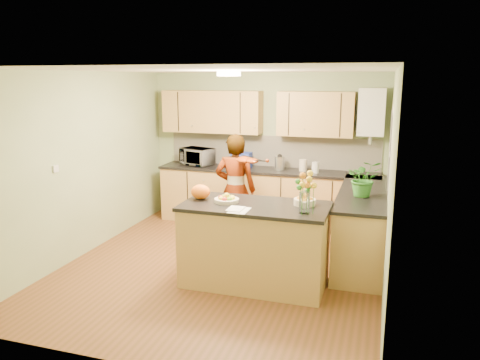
% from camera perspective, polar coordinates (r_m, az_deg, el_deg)
% --- Properties ---
extents(floor, '(4.50, 4.50, 0.00)m').
position_cam_1_polar(floor, '(6.20, -2.16, -10.52)').
color(floor, brown).
rests_on(floor, ground).
extents(ceiling, '(4.00, 4.50, 0.02)m').
position_cam_1_polar(ceiling, '(5.72, -2.37, 13.26)').
color(ceiling, white).
rests_on(ceiling, wall_back).
extents(wall_back, '(4.00, 0.02, 2.50)m').
position_cam_1_polar(wall_back, '(7.96, 3.17, 3.94)').
color(wall_back, gray).
rests_on(wall_back, floor).
extents(wall_front, '(4.00, 0.02, 2.50)m').
position_cam_1_polar(wall_front, '(3.85, -13.56, -5.48)').
color(wall_front, gray).
rests_on(wall_front, floor).
extents(wall_left, '(0.02, 4.50, 2.50)m').
position_cam_1_polar(wall_left, '(6.76, -18.46, 1.83)').
color(wall_left, gray).
rests_on(wall_left, floor).
extents(wall_right, '(0.02, 4.50, 2.50)m').
position_cam_1_polar(wall_right, '(5.51, 17.76, -0.39)').
color(wall_right, gray).
rests_on(wall_right, floor).
extents(back_counter, '(3.64, 0.62, 0.94)m').
position_cam_1_polar(back_counter, '(7.80, 3.28, -2.07)').
color(back_counter, '#A27F41').
rests_on(back_counter, floor).
extents(right_counter, '(0.62, 2.24, 0.94)m').
position_cam_1_polar(right_counter, '(6.53, 14.66, -5.33)').
color(right_counter, '#A27F41').
rests_on(right_counter, floor).
extents(splashback, '(3.60, 0.02, 0.52)m').
position_cam_1_polar(splashback, '(7.93, 3.84, 3.54)').
color(splashback, beige).
rests_on(splashback, back_counter).
extents(upper_cabinets, '(3.20, 0.34, 0.70)m').
position_cam_1_polar(upper_cabinets, '(7.77, 1.64, 8.21)').
color(upper_cabinets, '#A27F41').
rests_on(upper_cabinets, wall_back).
extents(boiler, '(0.40, 0.30, 0.86)m').
position_cam_1_polar(boiler, '(7.50, 15.75, 7.97)').
color(boiler, silver).
rests_on(boiler, wall_back).
extents(window_right, '(0.01, 1.30, 1.05)m').
position_cam_1_polar(window_right, '(6.05, 17.86, 3.59)').
color(window_right, silver).
rests_on(window_right, wall_right).
extents(light_switch, '(0.02, 0.09, 0.09)m').
position_cam_1_polar(light_switch, '(6.27, -21.55, 1.30)').
color(light_switch, silver).
rests_on(light_switch, wall_left).
extents(ceiling_lamp, '(0.30, 0.30, 0.07)m').
position_cam_1_polar(ceiling_lamp, '(6.00, -1.38, 12.84)').
color(ceiling_lamp, '#FFEABF').
rests_on(ceiling_lamp, ceiling).
extents(peninsula_island, '(1.70, 0.87, 0.97)m').
position_cam_1_polar(peninsula_island, '(5.57, 1.83, -7.82)').
color(peninsula_island, '#A27F41').
rests_on(peninsula_island, floor).
extents(fruit_dish, '(0.29, 0.29, 0.10)m').
position_cam_1_polar(fruit_dish, '(5.51, -1.64, -2.29)').
color(fruit_dish, beige).
rests_on(fruit_dish, peninsula_island).
extents(orange_bowl, '(0.25, 0.25, 0.15)m').
position_cam_1_polar(orange_bowl, '(5.43, 7.90, -2.40)').
color(orange_bowl, beige).
rests_on(orange_bowl, peninsula_island).
extents(flower_vase, '(0.28, 0.28, 0.51)m').
position_cam_1_polar(flower_vase, '(5.04, 7.93, -0.31)').
color(flower_vase, silver).
rests_on(flower_vase, peninsula_island).
extents(orange_bag, '(0.28, 0.26, 0.18)m').
position_cam_1_polar(orange_bag, '(5.66, -4.83, -1.44)').
color(orange_bag, orange).
rests_on(orange_bag, peninsula_island).
extents(papers, '(0.20, 0.28, 0.01)m').
position_cam_1_polar(papers, '(5.17, -0.09, -3.69)').
color(papers, white).
rests_on(papers, peninsula_island).
extents(violinist, '(0.63, 0.45, 1.63)m').
position_cam_1_polar(violinist, '(6.81, -0.56, -1.18)').
color(violinist, tan).
rests_on(violinist, floor).
extents(violin, '(0.70, 0.61, 0.18)m').
position_cam_1_polar(violin, '(6.45, 0.53, 2.50)').
color(violin, '#551A05').
rests_on(violin, violinist).
extents(microwave, '(0.61, 0.50, 0.29)m').
position_cam_1_polar(microwave, '(8.08, -5.25, 2.87)').
color(microwave, silver).
rests_on(microwave, back_counter).
extents(blue_box, '(0.33, 0.24, 0.26)m').
position_cam_1_polar(blue_box, '(7.80, 0.17, 2.44)').
color(blue_box, navy).
rests_on(blue_box, back_counter).
extents(kettle, '(0.16, 0.16, 0.30)m').
position_cam_1_polar(kettle, '(7.65, 4.85, 2.16)').
color(kettle, silver).
rests_on(kettle, back_counter).
extents(jar_cream, '(0.13, 0.13, 0.19)m').
position_cam_1_polar(jar_cream, '(7.58, 7.68, 1.78)').
color(jar_cream, beige).
rests_on(jar_cream, back_counter).
extents(jar_white, '(0.13, 0.13, 0.17)m').
position_cam_1_polar(jar_white, '(7.47, 9.17, 1.52)').
color(jar_white, silver).
rests_on(jar_white, back_counter).
extents(potted_plant, '(0.48, 0.44, 0.47)m').
position_cam_1_polar(potted_plant, '(6.08, 14.88, 0.21)').
color(potted_plant, '#317A28').
rests_on(potted_plant, right_counter).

